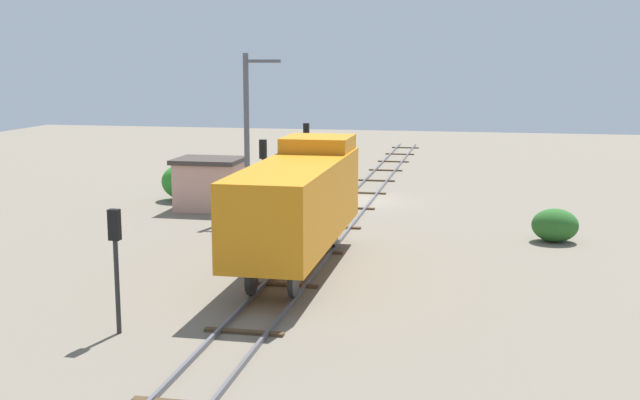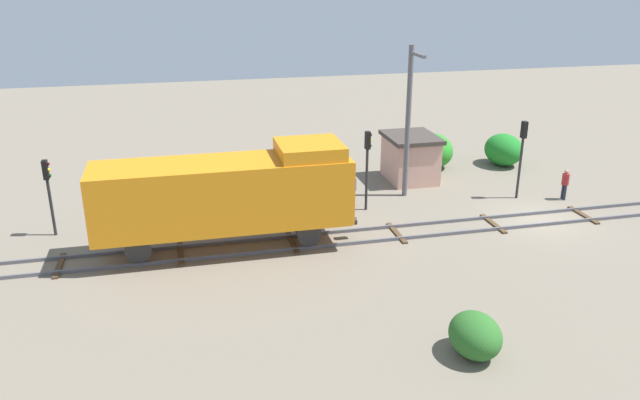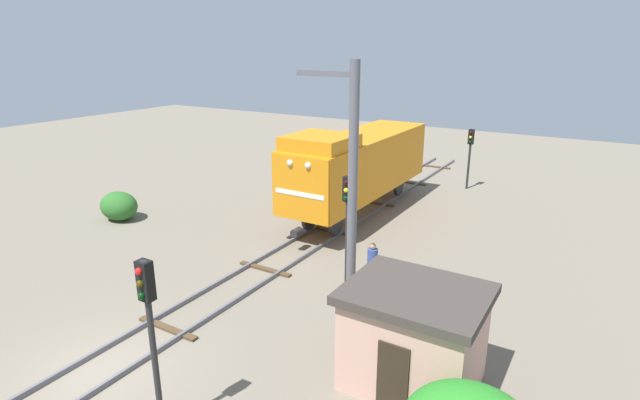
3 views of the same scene
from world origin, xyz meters
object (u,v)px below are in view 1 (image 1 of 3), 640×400
at_px(traffic_signal_near, 306,146).
at_px(relay_hut, 209,183).
at_px(catenary_mast, 248,131).
at_px(worker_by_signal, 245,208).
at_px(traffic_signal_mid, 263,167).
at_px(worker_near_track, 328,175).
at_px(traffic_signal_far, 116,247).
at_px(locomotive, 299,199).

height_order(traffic_signal_near, relay_hut, traffic_signal_near).
bearing_deg(catenary_mast, worker_by_signal, 102.86).
relative_size(traffic_signal_mid, worker_near_track, 2.47).
bearing_deg(traffic_signal_mid, catenary_mast, -60.56).
distance_m(traffic_signal_far, worker_near_track, 26.37).
xyz_separation_m(traffic_signal_mid, worker_by_signal, (0.80, 0.51, -1.92)).
xyz_separation_m(traffic_signal_near, traffic_signal_mid, (0.20, 8.61, -0.07)).
height_order(worker_by_signal, relay_hut, relay_hut).
bearing_deg(traffic_signal_near, relay_hut, 47.15).
xyz_separation_m(catenary_mast, relay_hut, (2.56, -1.25, -2.96)).
relative_size(locomotive, worker_near_track, 6.82).
relative_size(traffic_signal_near, relay_hut, 1.23).
height_order(traffic_signal_near, worker_by_signal, traffic_signal_near).
bearing_deg(traffic_signal_near, worker_by_signal, 83.75).
height_order(traffic_signal_far, catenary_mast, catenary_mast).
bearing_deg(worker_near_track, catenary_mast, -159.09).
height_order(locomotive, worker_by_signal, locomotive).
height_order(worker_by_signal, catenary_mast, catenary_mast).
xyz_separation_m(locomotive, relay_hut, (7.50, -11.39, -1.38)).
relative_size(traffic_signal_mid, catenary_mast, 0.51).
bearing_deg(locomotive, traffic_signal_mid, -65.35).
bearing_deg(traffic_signal_far, traffic_signal_mid, -90.75).
bearing_deg(worker_by_signal, traffic_signal_mid, 76.89).
relative_size(worker_near_track, worker_by_signal, 1.00).
bearing_deg(worker_by_signal, traffic_signal_near, 128.00).
relative_size(traffic_signal_near, worker_near_track, 2.53).
height_order(worker_near_track, worker_by_signal, same).
bearing_deg(relay_hut, traffic_signal_mid, 135.87).
xyz_separation_m(worker_near_track, relay_hut, (5.10, 6.99, 0.40)).
bearing_deg(locomotive, catenary_mast, -64.02).
bearing_deg(traffic_signal_far, catenary_mast, -85.76).
xyz_separation_m(traffic_signal_mid, worker_near_track, (-1.00, -10.97, -1.92)).
relative_size(traffic_signal_near, traffic_signal_far, 1.17).
bearing_deg(traffic_signal_far, worker_by_signal, -87.68).
height_order(locomotive, worker_near_track, locomotive).
distance_m(locomotive, traffic_signal_far, 8.70).
bearing_deg(traffic_signal_near, traffic_signal_far, 89.04).
relative_size(traffic_signal_far, worker_by_signal, 2.17).
distance_m(traffic_signal_mid, worker_near_track, 11.18).
bearing_deg(relay_hut, traffic_signal_near, -132.85).
height_order(traffic_signal_far, worker_near_track, traffic_signal_far).
xyz_separation_m(worker_near_track, catenary_mast, (2.54, 8.24, 3.36)).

